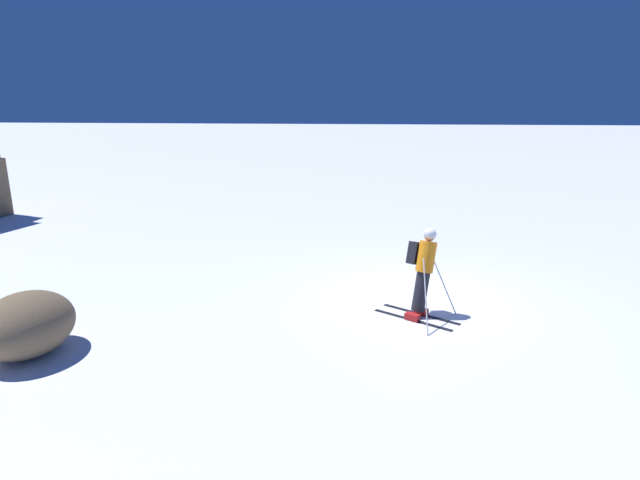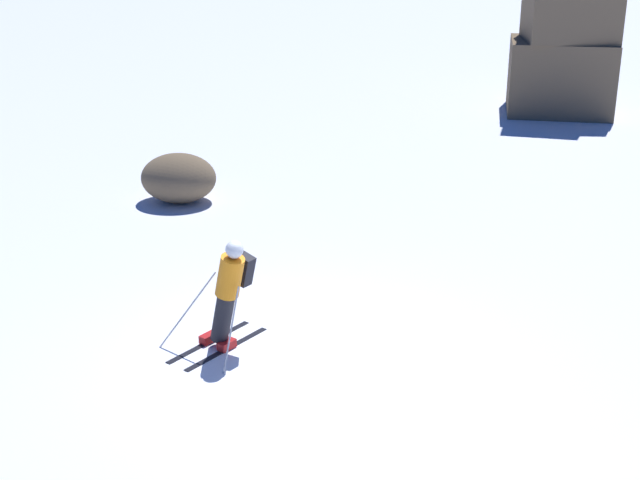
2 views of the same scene
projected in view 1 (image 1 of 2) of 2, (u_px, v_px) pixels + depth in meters
ground_plane at (416, 298)px, 10.81m from camera, size 300.00×300.00×0.00m
skier at (423, 267)px, 9.74m from camera, size 1.42×1.67×1.76m
exposed_boulder_0 at (27, 324)px, 8.18m from camera, size 1.62×1.38×1.05m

